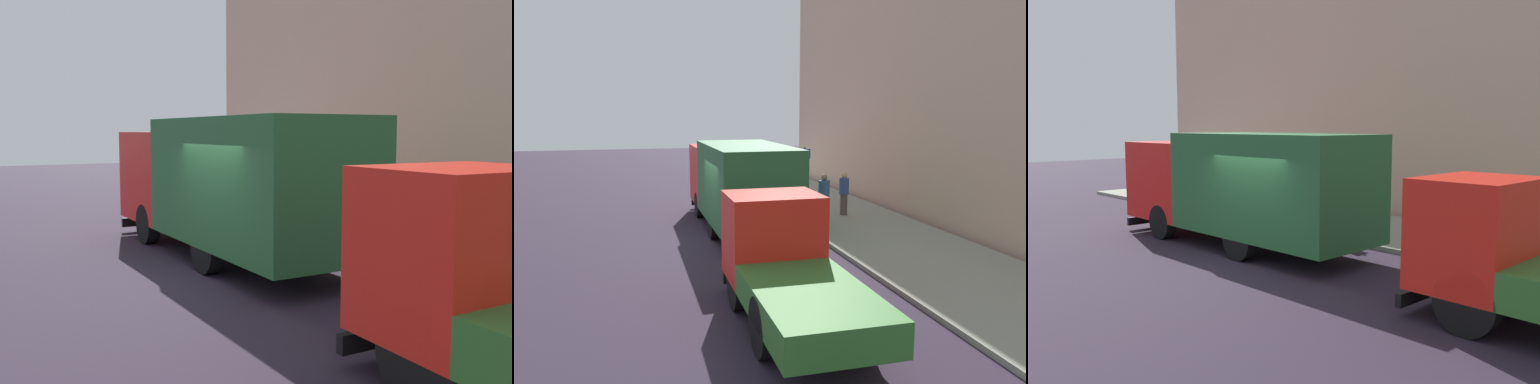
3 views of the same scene
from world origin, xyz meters
The scene contains 9 objects.
ground centered at (0.00, 0.00, 0.00)m, with size 80.00×80.00×0.00m, color #2D2333.
sidewalk centered at (5.15, 0.00, 0.06)m, with size 4.29×30.00×0.13m, color gray.
building_facade centered at (7.79, 0.00, 6.14)m, with size 0.50×30.00×12.28m, color #D1AA8F.
large_utility_truck centered at (0.88, 1.69, 1.67)m, with size 2.43×8.07×3.01m.
small_flatbed_truck centered at (0.17, -6.30, 1.11)m, with size 2.00×5.14×2.36m.
pedestrian_walking centered at (3.77, 0.96, 1.06)m, with size 0.50×0.50×1.78m.
pedestrian_standing centered at (5.12, 2.34, 0.99)m, with size 0.48×0.48×1.64m.
traffic_cone_orange centered at (3.79, 6.59, 0.45)m, with size 0.45×0.45×0.65m, color orange.
street_sign_post centered at (3.38, 1.93, 1.69)m, with size 0.44×0.08×2.66m.
Camera 3 is at (-8.26, -9.47, 3.21)m, focal length 38.38 mm.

